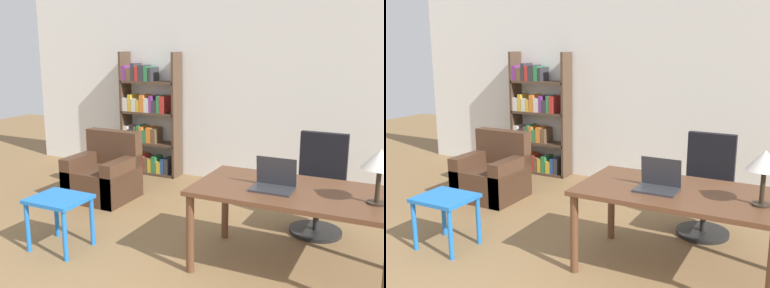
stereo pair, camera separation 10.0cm
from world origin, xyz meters
TOP-DOWN VIEW (x-y plane):
  - wall_back at (0.00, 4.53)m, footprint 8.00×0.06m
  - desk at (0.97, 2.23)m, footprint 1.68×0.92m
  - laptop at (0.81, 2.17)m, footprint 0.34×0.25m
  - table_lamp at (1.62, 2.17)m, footprint 0.28×0.28m
  - office_chair at (1.01, 3.23)m, footprint 0.54×0.54m
  - side_table_blue at (-1.14, 1.71)m, footprint 0.52×0.46m
  - armchair at (-1.66, 3.09)m, footprint 0.77×0.70m
  - bookshelf at (-1.77, 4.34)m, footprint 0.93×0.28m

SIDE VIEW (x-z plane):
  - armchair at x=-1.66m, z-range -0.14..0.70m
  - side_table_blue at x=-1.14m, z-range 0.16..0.68m
  - office_chair at x=1.01m, z-range -0.07..0.97m
  - desk at x=0.97m, z-range 0.28..1.03m
  - bookshelf at x=-1.77m, z-range -0.13..1.70m
  - laptop at x=0.81m, z-range 0.67..0.93m
  - table_lamp at x=1.62m, z-range 0.87..1.30m
  - wall_back at x=0.00m, z-range 0.00..2.70m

